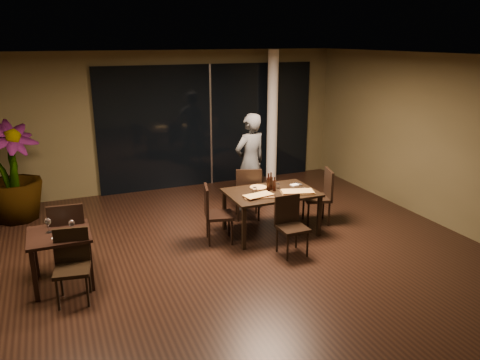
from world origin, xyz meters
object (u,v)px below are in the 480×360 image
(diner, at_px, (250,162))
(potted_plant, at_px, (12,172))
(chair_main_right, at_px, (322,193))
(chair_side_far, at_px, (68,233))
(bottle_c, at_px, (271,181))
(bottle_a, at_px, (268,182))
(chair_main_left, at_px, (214,211))
(main_table, at_px, (271,196))
(chair_main_far, at_px, (248,191))
(bottle_b, at_px, (274,184))
(chair_main_near, at_px, (290,222))
(chair_side_near, at_px, (72,261))
(side_table, at_px, (60,242))

(diner, distance_m, potted_plant, 4.37)
(chair_main_right, xyz_separation_m, chair_side_far, (-4.32, -0.19, 0.02))
(chair_side_far, bearing_deg, potted_plant, -66.88)
(bottle_c, bearing_deg, bottle_a, -145.91)
(chair_main_left, relative_size, bottle_a, 3.11)
(main_table, height_order, chair_main_right, chair_main_right)
(diner, bearing_deg, chair_main_right, 113.24)
(chair_main_far, relative_size, chair_side_far, 0.96)
(diner, relative_size, bottle_b, 7.68)
(chair_main_near, height_order, chair_side_near, chair_side_near)
(potted_plant, distance_m, bottle_c, 4.69)
(side_table, height_order, chair_main_far, chair_main_far)
(main_table, distance_m, potted_plant, 4.72)
(chair_side_far, relative_size, bottle_c, 3.42)
(chair_main_far, height_order, bottle_c, bottle_c)
(chair_side_near, bearing_deg, potted_plant, 112.85)
(chair_side_far, xyz_separation_m, bottle_a, (3.25, 0.17, 0.32))
(chair_main_left, bearing_deg, bottle_a, -74.14)
(chair_side_far, xyz_separation_m, potted_plant, (-0.80, 2.46, 0.33))
(chair_main_right, relative_size, potted_plant, 0.55)
(chair_side_near, height_order, potted_plant, potted_plant)
(bottle_a, bearing_deg, chair_main_near, -92.43)
(chair_side_near, relative_size, bottle_a, 3.01)
(bottle_a, bearing_deg, main_table, -64.85)
(chair_main_near, distance_m, chair_main_right, 1.42)
(chair_main_left, relative_size, bottle_c, 3.17)
(chair_side_near, height_order, bottle_a, bottle_a)
(chair_main_right, height_order, chair_side_near, chair_main_right)
(chair_main_near, height_order, bottle_c, bottle_c)
(chair_main_near, relative_size, chair_main_right, 0.92)
(chair_side_near, bearing_deg, bottle_a, 26.33)
(bottle_b, bearing_deg, chair_main_left, 179.31)
(chair_main_near, bearing_deg, bottle_b, 80.70)
(side_table, bearing_deg, potted_plant, 103.42)
(chair_main_right, bearing_deg, bottle_b, -69.71)
(bottle_c, bearing_deg, chair_side_far, -176.21)
(bottle_b, bearing_deg, diner, 86.32)
(chair_side_near, xyz_separation_m, potted_plant, (-0.80, 3.29, 0.39))
(potted_plant, bearing_deg, chair_main_right, -23.95)
(chair_main_far, bearing_deg, diner, -100.04)
(bottle_b, xyz_separation_m, bottle_c, (-0.02, 0.10, 0.03))
(chair_side_far, xyz_separation_m, bottle_c, (3.32, 0.22, 0.32))
(diner, bearing_deg, chair_main_left, 30.08)
(chair_main_near, distance_m, diner, 2.07)
(main_table, relative_size, diner, 0.79)
(side_table, relative_size, chair_main_near, 0.87)
(chair_main_near, xyz_separation_m, potted_plant, (-4.01, 3.16, 0.40))
(chair_main_far, xyz_separation_m, diner, (0.26, 0.49, 0.39))
(side_table, relative_size, diner, 0.42)
(chair_main_left, distance_m, bottle_b, 1.14)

